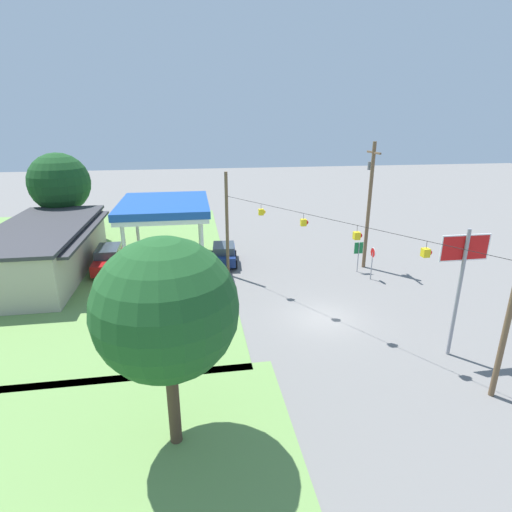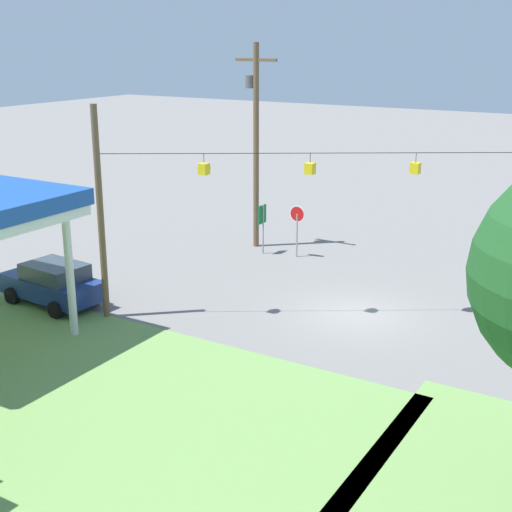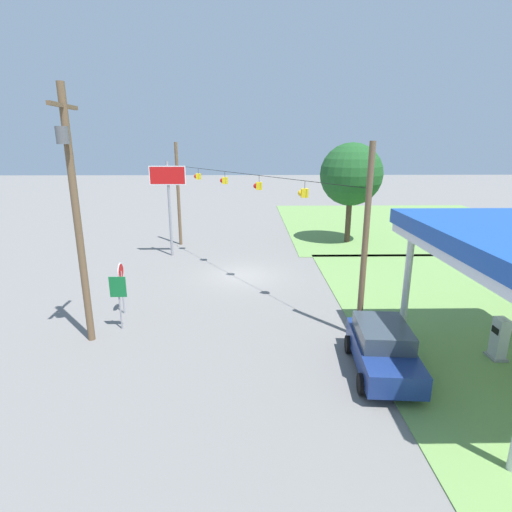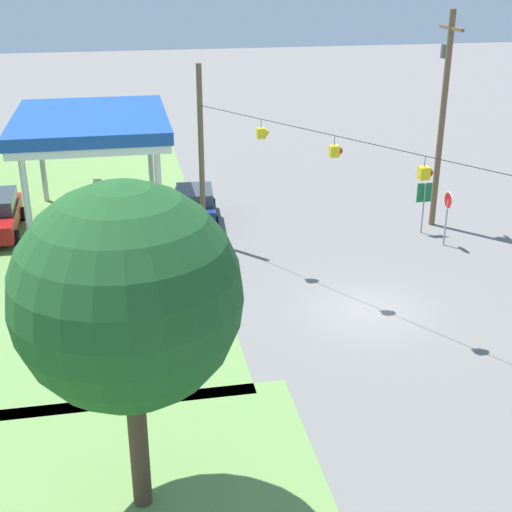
# 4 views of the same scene
# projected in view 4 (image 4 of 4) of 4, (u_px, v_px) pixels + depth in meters

# --- Properties ---
(ground_plane) EXTENTS (160.00, 160.00, 0.00)m
(ground_plane) POSITION_uv_depth(u_px,v_px,m) (367.00, 310.00, 25.99)
(ground_plane) COLOR slate
(gas_station_canopy) EXTENTS (8.80, 6.93, 5.24)m
(gas_station_canopy) POSITION_uv_depth(u_px,v_px,m) (91.00, 125.00, 32.83)
(gas_station_canopy) COLOR silver
(gas_station_canopy) RESTS_ON ground
(fuel_pump_near) EXTENTS (0.71, 0.56, 1.63)m
(fuel_pump_near) POSITION_uv_depth(u_px,v_px,m) (98.00, 217.00, 32.96)
(fuel_pump_near) COLOR gray
(fuel_pump_near) RESTS_ON ground
(fuel_pump_far) EXTENTS (0.71, 0.56, 1.63)m
(fuel_pump_far) POSITION_uv_depth(u_px,v_px,m) (99.00, 197.00, 35.77)
(fuel_pump_far) COLOR gray
(fuel_pump_far) RESTS_ON ground
(car_at_pumps_front) EXTENTS (4.37, 2.37, 1.70)m
(car_at_pumps_front) POSITION_uv_depth(u_px,v_px,m) (195.00, 204.00, 34.37)
(car_at_pumps_front) COLOR navy
(car_at_pumps_front) RESTS_ON ground
(stop_sign_roadside) EXTENTS (0.80, 0.08, 2.50)m
(stop_sign_roadside) POSITION_uv_depth(u_px,v_px,m) (448.00, 207.00, 31.17)
(stop_sign_roadside) COLOR #99999E
(stop_sign_roadside) RESTS_ON ground
(route_sign) EXTENTS (0.10, 0.70, 2.40)m
(route_sign) POSITION_uv_depth(u_px,v_px,m) (424.00, 198.00, 32.66)
(route_sign) COLOR gray
(route_sign) RESTS_ON ground
(utility_pole_main) EXTENTS (2.20, 0.44, 9.85)m
(utility_pole_main) POSITION_uv_depth(u_px,v_px,m) (443.00, 110.00, 32.23)
(utility_pole_main) COLOR brown
(utility_pole_main) RESTS_ON ground
(signal_span_gantry) EXTENTS (16.18, 10.24, 7.87)m
(signal_span_gantry) POSITION_uv_depth(u_px,v_px,m) (375.00, 198.00, 24.32)
(signal_span_gantry) COLOR brown
(signal_span_gantry) RESTS_ON ground
(tree_west_verge) EXTENTS (4.86, 4.86, 7.87)m
(tree_west_verge) POSITION_uv_depth(u_px,v_px,m) (127.00, 297.00, 14.74)
(tree_west_verge) COLOR #4C3828
(tree_west_verge) RESTS_ON ground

